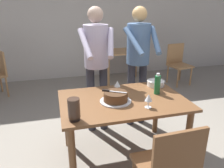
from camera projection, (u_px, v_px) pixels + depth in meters
name	position (u px, v px, depth m)	size (l,w,h in m)	color
ground_plane	(122.00, 155.00, 2.69)	(14.00, 14.00, 0.00)	gray
back_wall	(81.00, 22.00, 5.25)	(10.00, 0.12, 2.70)	silver
main_dining_table	(123.00, 109.00, 2.47)	(1.38, 0.92, 0.75)	brown
cake_on_platter	(116.00, 97.00, 2.35)	(0.34, 0.34, 0.11)	silver
cake_knife	(109.00, 91.00, 2.35)	(0.24, 0.16, 0.02)	silver
plate_stack	(156.00, 83.00, 2.82)	(0.22, 0.22, 0.07)	white
wine_glass_near	(117.00, 84.00, 2.59)	(0.08, 0.08, 0.14)	silver
wine_glass_far	(149.00, 98.00, 2.20)	(0.08, 0.08, 0.14)	silver
water_bottle	(157.00, 84.00, 2.54)	(0.07, 0.07, 0.25)	#1E6B38
hurricane_lamp	(74.00, 109.00, 1.96)	(0.11, 0.11, 0.21)	black
person_cutting_cake	(96.00, 58.00, 2.89)	(0.47, 0.56, 1.72)	#2D2D38
person_standing_beside	(138.00, 55.00, 3.06)	(0.47, 0.56, 1.72)	#2D2D38
chair_near_side	(168.00, 166.00, 1.79)	(0.45, 0.45, 0.90)	brown
background_table	(123.00, 58.00, 5.08)	(1.00, 0.70, 0.74)	tan
background_chair_1	(178.00, 62.00, 5.01)	(0.50, 0.50, 0.90)	tan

